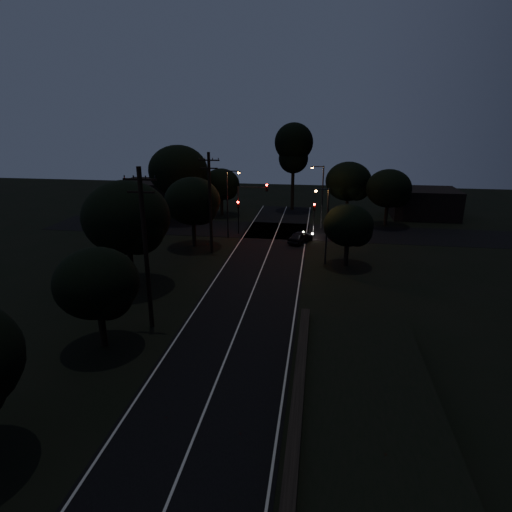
% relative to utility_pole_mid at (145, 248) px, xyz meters
% --- Properties ---
extents(road_surface, '(60.00, 70.00, 0.03)m').
position_rel_utility_pole_mid_xyz_m(road_surface, '(6.00, 16.12, -5.73)').
color(road_surface, black).
rests_on(road_surface, ground).
extents(retaining_wall, '(6.93, 26.00, 1.60)m').
position_rel_utility_pole_mid_xyz_m(retaining_wall, '(13.74, -12.00, -5.12)').
color(retaining_wall, black).
rests_on(retaining_wall, ground).
extents(utility_pole_mid, '(2.20, 0.30, 11.00)m').
position_rel_utility_pole_mid_xyz_m(utility_pole_mid, '(0.00, 0.00, 0.00)').
color(utility_pole_mid, black).
rests_on(utility_pole_mid, ground).
extents(utility_pole_far, '(2.20, 0.30, 10.50)m').
position_rel_utility_pole_mid_xyz_m(utility_pole_far, '(0.00, 17.00, -0.25)').
color(utility_pole_far, black).
rests_on(utility_pole_far, ground).
extents(tree_left_b, '(5.11, 5.11, 6.49)m').
position_rel_utility_pole_mid_xyz_m(tree_left_b, '(-1.82, -3.10, -1.53)').
color(tree_left_b, black).
rests_on(tree_left_b, ground).
extents(tree_left_c, '(7.16, 7.16, 9.04)m').
position_rel_utility_pole_mid_xyz_m(tree_left_c, '(-4.25, 6.86, 0.11)').
color(tree_left_c, black).
rests_on(tree_left_c, ground).
extents(tree_left_d, '(6.07, 6.07, 7.70)m').
position_rel_utility_pole_mid_xyz_m(tree_left_d, '(-2.29, 18.88, -0.75)').
color(tree_left_d, black).
rests_on(tree_left_d, ground).
extents(tree_far_nw, '(5.30, 5.30, 6.72)m').
position_rel_utility_pole_mid_xyz_m(tree_far_nw, '(-2.81, 34.89, -1.39)').
color(tree_far_nw, black).
rests_on(tree_far_nw, ground).
extents(tree_far_w, '(8.02, 8.02, 10.22)m').
position_rel_utility_pole_mid_xyz_m(tree_far_w, '(-7.72, 30.84, 0.91)').
color(tree_far_w, black).
rests_on(tree_far_w, ground).
extents(tree_far_ne, '(6.29, 6.29, 7.95)m').
position_rel_utility_pole_mid_xyz_m(tree_far_ne, '(15.22, 34.87, -0.59)').
color(tree_far_ne, black).
rests_on(tree_far_ne, ground).
extents(tree_far_e, '(5.82, 5.82, 7.39)m').
position_rel_utility_pole_mid_xyz_m(tree_far_e, '(20.21, 31.88, -0.95)').
color(tree_far_e, black).
rests_on(tree_far_e, ground).
extents(tree_right_a, '(4.76, 4.76, 6.05)m').
position_rel_utility_pole_mid_xyz_m(tree_right_a, '(14.17, 14.90, -1.82)').
color(tree_right_a, black).
rests_on(tree_right_a, ground).
extents(tall_pine, '(5.71, 5.71, 12.98)m').
position_rel_utility_pole_mid_xyz_m(tall_pine, '(7.00, 40.00, 3.61)').
color(tall_pine, black).
rests_on(tall_pine, ground).
extents(building_left, '(10.00, 8.00, 4.40)m').
position_rel_utility_pole_mid_xyz_m(building_left, '(-14.00, 37.00, -3.54)').
color(building_left, black).
rests_on(building_left, ground).
extents(building_right, '(9.00, 7.00, 4.00)m').
position_rel_utility_pole_mid_xyz_m(building_right, '(26.00, 38.00, -3.74)').
color(building_right, black).
rests_on(building_right, ground).
extents(signal_left, '(0.28, 0.35, 4.10)m').
position_rel_utility_pole_mid_xyz_m(signal_left, '(1.40, 24.99, -2.90)').
color(signal_left, black).
rests_on(signal_left, ground).
extents(signal_right, '(0.28, 0.35, 4.10)m').
position_rel_utility_pole_mid_xyz_m(signal_right, '(10.60, 24.99, -2.90)').
color(signal_right, black).
rests_on(signal_right, ground).
extents(signal_mast, '(3.70, 0.35, 6.25)m').
position_rel_utility_pole_mid_xyz_m(signal_mast, '(3.09, 24.99, -1.40)').
color(signal_mast, black).
rests_on(signal_mast, ground).
extents(streetlight_a, '(1.66, 0.26, 8.00)m').
position_rel_utility_pole_mid_xyz_m(streetlight_a, '(0.69, 23.00, -1.10)').
color(streetlight_a, black).
rests_on(streetlight_a, ground).
extents(streetlight_b, '(1.66, 0.26, 8.00)m').
position_rel_utility_pole_mid_xyz_m(streetlight_b, '(11.31, 29.00, -1.10)').
color(streetlight_b, black).
rests_on(streetlight_b, ground).
extents(streetlight_c, '(1.46, 0.26, 7.50)m').
position_rel_utility_pole_mid_xyz_m(streetlight_c, '(11.83, 15.00, -1.39)').
color(streetlight_c, black).
rests_on(streetlight_c, ground).
extents(car, '(3.09, 4.27, 1.35)m').
position_rel_utility_pole_mid_xyz_m(car, '(9.20, 22.11, -5.06)').
color(car, black).
rests_on(car, ground).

